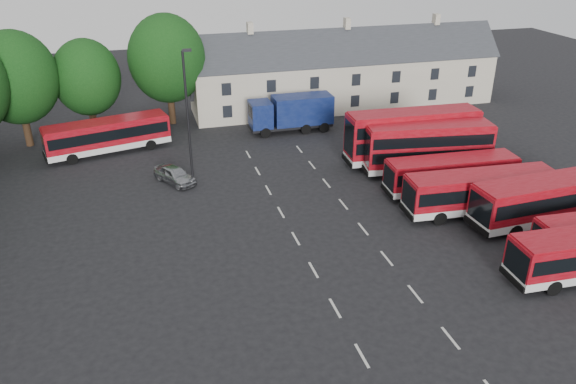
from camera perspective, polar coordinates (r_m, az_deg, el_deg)
The scene contains 12 objects.
ground at distance 37.20m, azimuth 1.65°, elevation -6.26°, with size 140.00×140.00×0.00m, color black.
lane_markings at distance 39.51m, azimuth 4.28°, elevation -4.24°, with size 5.15×33.80×0.01m.
terrace_houses at distance 66.39m, azimuth 5.79°, elevation 11.89°, with size 35.70×7.13×10.06m.
bus_row_c at distance 44.15m, azimuth 25.25°, elevation -0.41°, with size 12.28×3.44×3.44m.
bus_row_d at distance 43.67m, azimuth 19.00°, elevation 0.24°, with size 11.48×3.38×3.20m.
bus_row_e at distance 46.34m, azimuth 16.26°, elevation 1.96°, with size 10.67×3.02×2.98m.
bus_dd_south at distance 49.29m, azimuth 14.04°, elevation 4.59°, with size 11.03×3.91×4.43m.
bus_dd_north at distance 51.11m, azimuth 12.50°, elevation 5.80°, with size 11.91×3.24×4.84m.
bus_north at distance 55.02m, azimuth -17.87°, elevation 5.66°, with size 11.52×5.19×3.18m.
box_truck at distance 58.04m, azimuth 0.42°, elevation 8.14°, with size 8.50×2.68×3.71m.
silver_car at distance 47.59m, azimuth -11.44°, elevation 1.73°, with size 1.69×4.21×1.43m, color #9D9FA4.
lamppost at distance 45.05m, azimuth -10.12°, elevation 7.60°, with size 0.76×0.28×11.15m.
Camera 1 is at (-9.42, -30.04, 19.80)m, focal length 35.00 mm.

